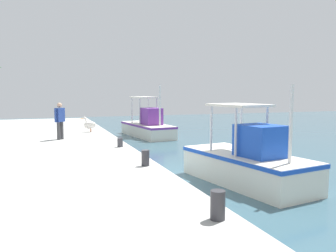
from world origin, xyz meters
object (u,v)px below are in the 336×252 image
Objects in this scene: fishing_boat_nearest at (148,127)px; mooring_bollard_second at (145,158)px; fisherman_standing at (60,119)px; mooring_bollard_nearest at (120,143)px; fishing_boat_second at (248,163)px; pelican at (90,124)px; mooring_bollard_third at (218,205)px.

mooring_bollard_second is (12.39, -3.60, 0.38)m from fishing_boat_nearest.
fisherman_standing is 3.79m from mooring_bollard_nearest.
fishing_boat_second reaches higher than mooring_bollard_second.
fishing_boat_nearest is 1.11× the size of fishing_boat_second.
mooring_bollard_nearest is 3.72m from mooring_bollard_second.
mooring_bollard_nearest is 0.75× the size of mooring_bollard_second.
pelican is 3.13m from fisherman_standing.
fishing_boat_second is 3.39m from mooring_bollard_second.
fisherman_standing is 7.12m from mooring_bollard_second.
mooring_bollard_second is at bearing -93.09° from fishing_boat_second.
mooring_bollard_second is 4.61m from mooring_bollard_third.
fishing_boat_nearest is 5.81× the size of pelican.
fisherman_standing reaches higher than mooring_bollard_nearest.
fishing_boat_nearest reaches higher than mooring_bollard_nearest.
fishing_boat_second is 14.10× the size of mooring_bollard_nearest.
fishing_boat_nearest is 15.72× the size of mooring_bollard_nearest.
mooring_bollard_nearest is at bearing 180.00° from mooring_bollard_third.
pelican reaches higher than mooring_bollard_nearest.
pelican is 14.00m from mooring_bollard_third.
fishing_boat_second is at bearing 86.91° from mooring_bollard_second.
fisherman_standing is at bearing -45.51° from fishing_boat_nearest.
fishing_boat_second is at bearing 22.06° from pelican.
fishing_boat_second is 2.96× the size of fisherman_standing.
mooring_bollard_third is (13.99, 0.50, -0.15)m from pelican.
mooring_bollard_second is at bearing 3.07° from pelican.
pelican is (-9.56, -3.87, 0.50)m from fishing_boat_second.
fishing_boat_nearest is 12.57m from fishing_boat_second.
fisherman_standing is at bearing -169.37° from mooring_bollard_third.
fisherman_standing is 11.59m from mooring_bollard_third.
fisherman_standing is at bearing -141.57° from fishing_boat_second.
mooring_bollard_third is at bearing -0.00° from mooring_bollard_second.
fishing_boat_second reaches higher than fisherman_standing.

